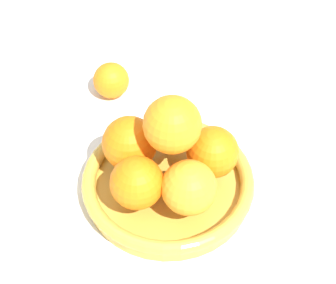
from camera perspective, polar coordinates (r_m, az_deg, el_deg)
name	(u,v)px	position (r m, az deg, el deg)	size (l,w,h in m)	color
ground_plane	(168,191)	(0.87, 0.00, -4.98)	(4.00, 4.00, 0.00)	silver
fruit_bowl	(168,183)	(0.86, 0.00, -4.19)	(0.26, 0.26, 0.04)	gold
orange_pile	(168,150)	(0.81, -0.05, -0.87)	(0.20, 0.20, 0.15)	orange
stray_orange	(111,80)	(1.01, -5.79, 6.25)	(0.06, 0.06, 0.06)	orange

